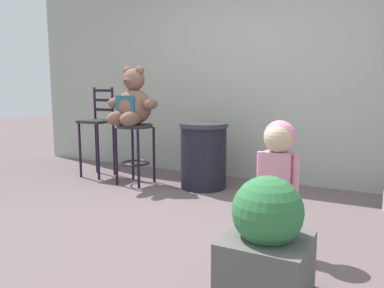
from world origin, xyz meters
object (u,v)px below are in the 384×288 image
object	(u,v)px
bar_stool_with_teddy	(135,141)
child_walking	(278,157)
bar_chair_empty	(98,127)
trash_bin	(204,155)
planter_with_shrub	(267,242)
teddy_bear	(133,103)

from	to	relation	value
bar_stool_with_teddy	child_walking	bearing A→B (deg)	-28.26
bar_stool_with_teddy	bar_chair_empty	size ratio (longest dim) A/B	0.62
trash_bin	planter_with_shrub	world-z (taller)	trash_bin
child_walking	trash_bin	world-z (taller)	child_walking
bar_stool_with_teddy	child_walking	distance (m)	2.32
planter_with_shrub	bar_chair_empty	bearing A→B (deg)	147.40
bar_stool_with_teddy	bar_chair_empty	world-z (taller)	bar_chair_empty
trash_bin	planter_with_shrub	bearing A→B (deg)	-55.16
trash_bin	planter_with_shrub	size ratio (longest dim) A/B	1.11
trash_bin	planter_with_shrub	distance (m)	2.34
trash_bin	planter_with_shrub	xyz separation A→B (m)	(1.34, -1.92, -0.07)
bar_stool_with_teddy	planter_with_shrub	xyz separation A→B (m)	(2.15, -1.70, -0.21)
trash_bin	teddy_bear	bearing A→B (deg)	-162.30
bar_stool_with_teddy	bar_chair_empty	xyz separation A→B (m)	(-0.68, 0.11, 0.12)
child_walking	trash_bin	size ratio (longest dim) A/B	1.23
bar_stool_with_teddy	trash_bin	distance (m)	0.85
bar_stool_with_teddy	teddy_bear	bearing A→B (deg)	-90.00
child_walking	planter_with_shrub	bearing A→B (deg)	97.20
teddy_bear	planter_with_shrub	size ratio (longest dim) A/B	1.00
trash_bin	bar_chair_empty	xyz separation A→B (m)	(-1.49, -0.11, 0.27)
bar_stool_with_teddy	planter_with_shrub	bearing A→B (deg)	-38.31
teddy_bear	child_walking	world-z (taller)	teddy_bear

